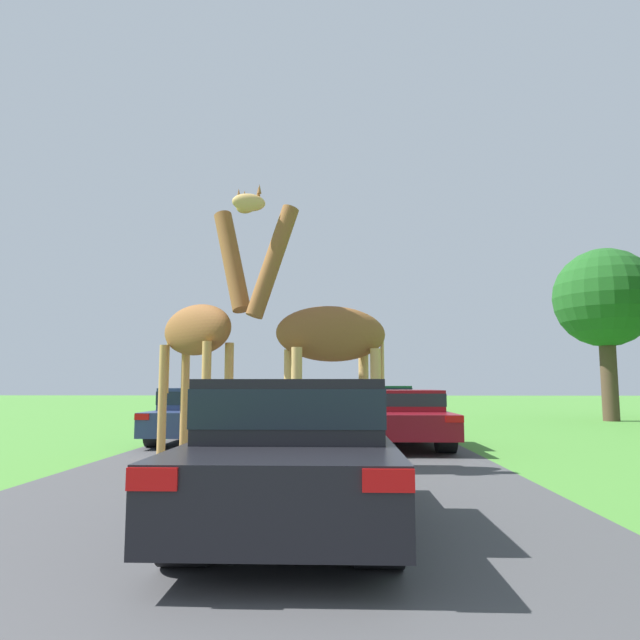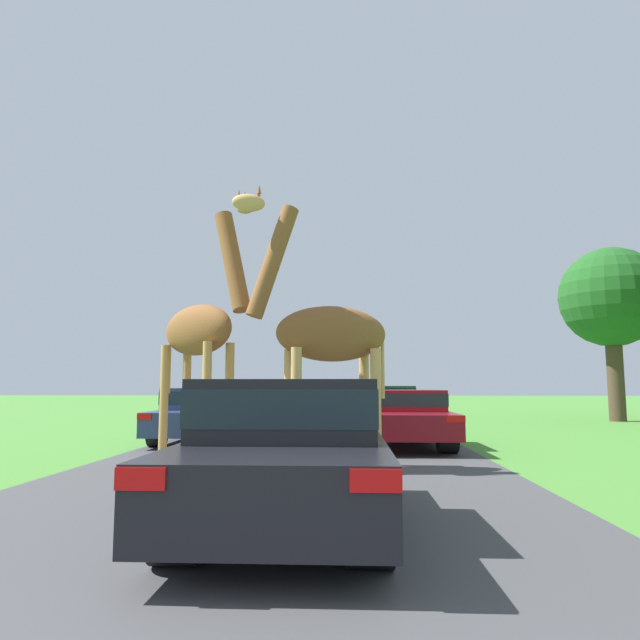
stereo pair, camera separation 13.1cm
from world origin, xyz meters
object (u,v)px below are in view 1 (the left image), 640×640
Objects in this scene: car_rear_follower at (283,400)px; tree_right_cluster at (605,299)px; car_lead_maroon at (295,449)px; car_queue_right at (400,415)px; car_far_ahead at (383,405)px; giraffe_near_road at (325,336)px; giraffe_companion at (201,330)px; car_verge_right at (199,413)px; car_queue_left at (382,401)px.

tree_right_cluster is (13.35, -4.41, 4.11)m from car_rear_follower.
car_lead_maroon is 0.89× the size of car_queue_right.
car_lead_maroon is 20.84m from tree_right_cluster.
giraffe_near_road is at bearing -99.95° from car_far_ahead.
giraffe_companion is at bearing 54.64° from giraffe_near_road.
car_queue_right is (3.96, 3.02, -1.69)m from giraffe_companion.
car_lead_maroon is at bearing -70.03° from car_verge_right.
giraffe_companion is 1.05× the size of car_queue_right.
car_queue_right is 1.16× the size of car_far_ahead.
car_verge_right is at bearing -134.13° from car_far_ahead.
car_verge_right is (-3.06, 8.42, -0.05)m from car_lead_maroon.
tree_right_cluster is (11.07, 17.19, 4.06)m from car_lead_maroon.
car_far_ahead is (4.00, 8.88, -1.66)m from giraffe_companion.
tree_right_cluster is at bearing -18.28° from car_rear_follower.
car_queue_left is (0.50, 12.59, -0.03)m from car_queue_right.
giraffe_companion reaches higher than car_queue_left.
car_queue_left is (2.35, 20.25, -0.08)m from car_lead_maroon.
car_rear_follower is 14.65m from tree_right_cluster.
giraffe_companion reaches higher than giraffe_near_road.
car_lead_maroon is (-0.19, -3.85, -1.46)m from giraffe_near_road.
car_rear_follower is at bearing 117.40° from car_far_ahead.
giraffe_companion reaches higher than car_rear_follower.
car_verge_right is 13.20m from car_rear_follower.
car_lead_maroon is at bearing -97.96° from car_far_ahead.
car_verge_right is at bearing -125.27° from giraffe_companion.
giraffe_near_road reaches higher than car_queue_left.
tree_right_cluster reaches higher than car_rear_follower.
giraffe_companion is 5.26m from car_queue_right.
tree_right_cluster is (8.72, -3.07, 4.14)m from car_queue_left.
giraffe_companion is 1.21× the size of car_far_ahead.
car_lead_maroon reaches higher than car_rear_follower.
car_verge_right is (-3.25, 4.57, -1.51)m from giraffe_near_road.
giraffe_near_road is at bearing -54.55° from car_verge_right.
car_lead_maroon is at bearing -83.95° from car_rear_follower.
car_rear_follower is at bearing 86.65° from car_verge_right.
car_queue_left is at bearing 83.39° from car_lead_maroon.
car_queue_right is at bearing -39.80° from giraffe_near_road.
car_queue_left is at bearing 87.73° from car_queue_right.
car_lead_maroon is at bearing -96.61° from car_queue_left.
giraffe_near_road is at bearing -82.03° from car_rear_follower.
car_lead_maroon is at bearing -103.56° from car_queue_right.
car_queue_left is 10.13m from tree_right_cluster.
giraffe_near_road is 1.15× the size of car_verge_right.
car_lead_maroon is at bearing -122.78° from tree_right_cluster.
giraffe_companion is 9.88m from car_far_ahead.
car_verge_right is 17.12m from tree_right_cluster.
giraffe_companion reaches higher than car_far_ahead.
car_rear_follower is (-4.18, 8.07, -0.03)m from car_far_ahead.
giraffe_near_road is 16.61m from car_queue_left.
car_far_ahead is 0.58× the size of tree_right_cluster.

